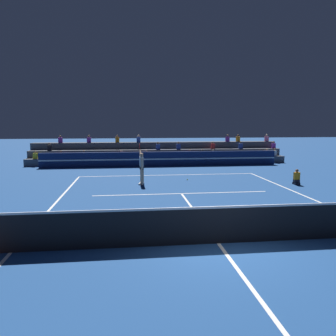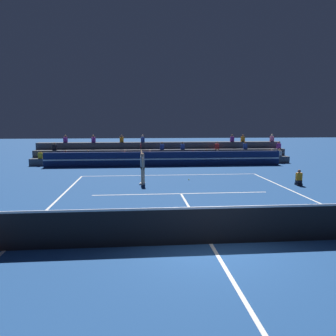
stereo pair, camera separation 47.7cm
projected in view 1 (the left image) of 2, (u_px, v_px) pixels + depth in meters
ground_plane at (218, 243)px, 9.08m from camera, size 120.00×120.00×0.00m
court_lines at (218, 243)px, 9.08m from camera, size 11.10×23.90×0.01m
tennis_net at (219, 224)px, 9.01m from camera, size 12.00×0.10×1.10m
sponsor_banner_wall at (161, 159)px, 24.96m from camera, size 18.00×0.26×1.10m
bleacher_stand at (158, 154)px, 27.44m from camera, size 20.64×2.85×2.28m
ball_kid_courtside at (297, 178)px, 17.59m from camera, size 0.30×0.36×0.84m
tennis_player at (142, 167)px, 17.53m from camera, size 0.33×1.41×2.22m
tennis_ball at (187, 180)px, 18.98m from camera, size 0.07×0.07×0.07m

